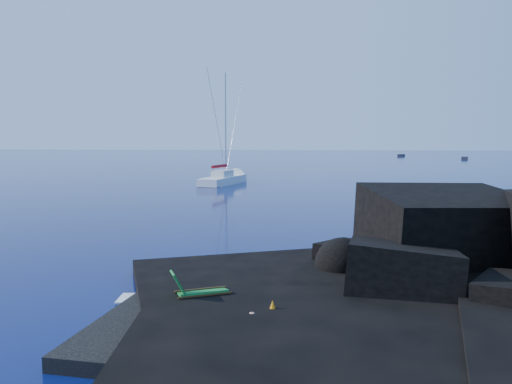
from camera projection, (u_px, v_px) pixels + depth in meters
The scene contains 10 objects.
ground at pixel (88, 335), 12.18m from camera, with size 400.00×400.00×0.00m, color #030532.
beach at pixel (273, 334), 12.23m from camera, with size 8.50×6.00×0.70m, color black.
surf_foam at pixel (297, 282), 16.63m from camera, with size 10.00×8.00×0.06m, color white, non-canonical shape.
sailboat at pixel (224, 184), 52.99m from camera, with size 2.35×11.22×11.76m, color white, non-canonical shape.
deck_chair at pixel (203, 285), 13.38m from camera, with size 1.50×0.66×1.03m, color #19742E, non-canonical shape.
towel at pixel (232, 322), 12.03m from camera, with size 1.75×0.83×0.05m, color silver.
sunbather at pixel (232, 316), 12.02m from camera, with size 1.66×0.48×0.26m, color tan, non-canonical shape.
marker_cone at pixel (273, 310), 12.24m from camera, with size 0.32×0.32×0.49m, color orange.
distant_boat_a at pixel (401, 156), 136.34m from camera, with size 1.36×4.36×0.58m, color #232227.
distant_boat_b at pixel (465, 159), 116.96m from camera, with size 1.33×4.28×0.57m, color #27282C.
Camera 1 is at (5.28, -11.27, 4.77)m, focal length 35.00 mm.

